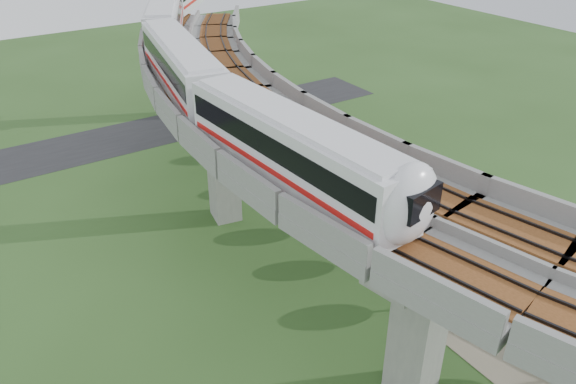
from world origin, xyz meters
name	(u,v)px	position (x,y,z in m)	size (l,w,h in m)	color
ground	(288,290)	(0.00, 0.00, 0.00)	(160.00, 160.00, 0.00)	#2D4E1F
dirt_lot	(457,238)	(14.00, -2.00, 0.02)	(18.00, 26.00, 0.04)	gray
asphalt_road	(131,136)	(0.00, 30.00, 0.01)	(60.00, 8.00, 0.03)	#232326
viaduct	(340,153)	(3.84, 0.00, 9.05)	(19.58, 73.98, 11.40)	#99968E
metro_train	(199,39)	(3.12, 17.98, 12.31)	(21.98, 58.41, 3.64)	silver
fence	(398,235)	(9.75, 0.00, 0.75)	(3.87, 38.73, 1.50)	#2D382D
tree_0	(262,110)	(12.51, 23.96, 2.24)	(2.19, 2.19, 3.18)	#382314
tree_1	(262,136)	(9.08, 18.35, 2.15)	(2.14, 2.14, 3.07)	#382314
tree_2	(295,170)	(8.10, 11.19, 1.78)	(2.59, 2.59, 2.88)	#382314
tree_3	(338,204)	(7.15, 3.96, 2.29)	(2.28, 2.28, 3.26)	#382314
tree_4	(374,240)	(6.63, -0.81, 1.98)	(2.23, 2.23, 2.93)	#382314
tree_5	(431,277)	(6.53, -6.20, 2.30)	(2.28, 2.28, 3.27)	#382314
tree_6	(572,347)	(8.32, -14.51, 2.40)	(2.09, 2.09, 3.30)	#382314
car_white	(468,260)	(11.89, -4.73, 0.56)	(1.24, 3.08, 1.05)	white
car_red	(496,243)	(15.17, -4.53, 0.63)	(1.24, 3.56, 1.17)	maroon
car_dark	(387,216)	(10.98, 2.53, 0.71)	(1.86, 4.58, 1.33)	black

